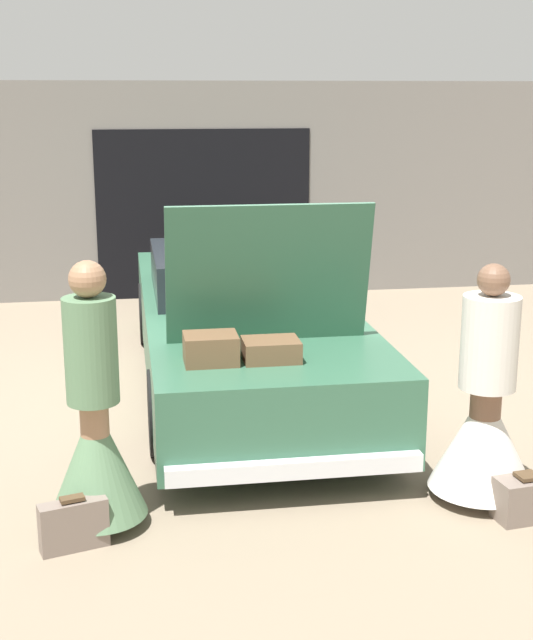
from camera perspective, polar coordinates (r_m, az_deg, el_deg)
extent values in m
plane|color=#7F705B|center=(8.38, -1.53, -4.12)|extent=(40.00, 40.00, 0.00)
cube|color=slate|center=(11.84, -4.07, 8.24)|extent=(12.00, 0.12, 2.80)
cube|color=black|center=(11.80, -4.01, 6.76)|extent=(2.80, 0.02, 2.20)
cube|color=#336047|center=(8.23, -1.55, -0.79)|extent=(1.79, 5.13, 0.65)
cube|color=#1E2328|center=(8.41, -1.85, 3.18)|extent=(1.58, 1.64, 0.39)
cylinder|color=black|center=(9.75, -7.60, 0.43)|extent=(0.18, 0.66, 0.66)
cylinder|color=black|center=(9.93, 1.97, 0.80)|extent=(0.18, 0.66, 0.66)
cylinder|color=black|center=(6.76, -6.79, -5.89)|extent=(0.18, 0.66, 0.66)
cylinder|color=black|center=(7.01, 6.88, -5.15)|extent=(0.18, 0.66, 0.66)
cube|color=silver|center=(5.88, 1.86, -9.49)|extent=(1.70, 0.10, 0.12)
cube|color=#336047|center=(6.57, 0.15, 2.94)|extent=(1.52, 0.25, 1.06)
cube|color=brown|center=(6.19, -3.59, -1.85)|extent=(0.37, 0.30, 0.21)
cube|color=brown|center=(6.25, 0.29, -1.92)|extent=(0.40, 0.31, 0.15)
cylinder|color=#997051|center=(5.70, -10.81, -9.08)|extent=(0.18, 0.18, 0.83)
cone|color=#567A56|center=(5.69, -10.83, -8.70)|extent=(0.61, 0.61, 0.74)
cylinder|color=#567A56|center=(5.45, -11.17, -1.93)|extent=(0.32, 0.32, 0.65)
sphere|color=#997051|center=(5.35, -11.40, 2.59)|extent=(0.22, 0.22, 0.22)
cylinder|color=brown|center=(6.16, 13.69, -7.67)|extent=(0.21, 0.21, 0.78)
cone|color=silver|center=(6.14, 13.72, -7.33)|extent=(0.71, 0.71, 0.70)
cylinder|color=silver|center=(5.94, 14.09, -1.41)|extent=(0.37, 0.37, 0.62)
sphere|color=brown|center=(5.84, 14.34, 2.50)|extent=(0.21, 0.21, 0.21)
cube|color=#75665B|center=(5.57, -12.24, -12.71)|extent=(0.42, 0.23, 0.31)
cube|color=#4C3823|center=(5.49, -12.33, -11.11)|extent=(0.16, 0.11, 0.02)
cube|color=#75665B|center=(6.03, 16.25, -10.94)|extent=(0.41, 0.26, 0.28)
cube|color=#4C3823|center=(5.96, 16.36, -9.55)|extent=(0.15, 0.15, 0.02)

